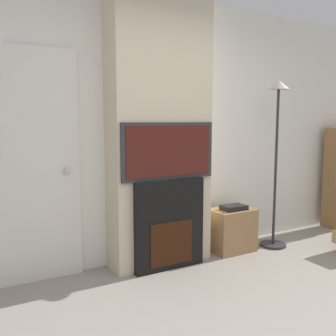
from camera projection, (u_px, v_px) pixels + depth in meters
The scene contains 7 objects.
wall_back at pixel (150, 130), 3.87m from camera, with size 6.00×0.06×2.70m.
chimney_breast at pixel (159, 131), 3.69m from camera, with size 1.03×0.35×2.70m.
fireplace at pixel (168, 224), 3.66m from camera, with size 0.74×0.15×0.89m.
television at pixel (168, 151), 3.56m from camera, with size 0.98×0.07×0.54m.
floor_lamp at pixel (277, 138), 4.20m from camera, with size 0.30×0.30×1.89m.
media_stand at pixel (231, 229), 4.16m from camera, with size 0.48×0.34×0.52m.
entry_door at pixel (33, 167), 3.28m from camera, with size 0.82×0.09×2.08m.
Camera 1 is at (-1.74, -1.45, 1.45)m, focal length 40.00 mm.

